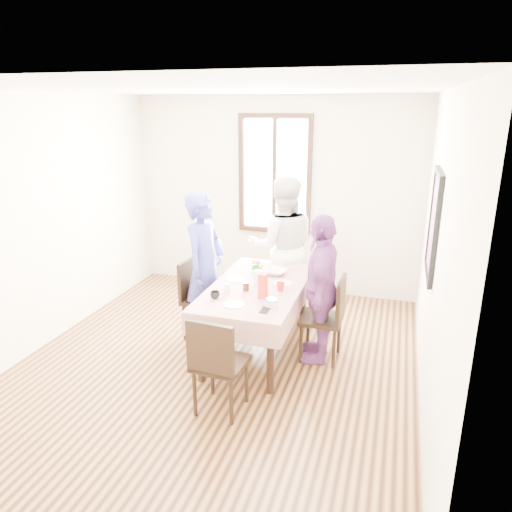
% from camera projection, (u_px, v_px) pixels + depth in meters
% --- Properties ---
extents(ground, '(4.50, 4.50, 0.00)m').
position_uv_depth(ground, '(218.00, 362.00, 4.98)').
color(ground, black).
rests_on(ground, ground).
extents(back_wall, '(4.00, 0.00, 4.00)m').
position_uv_depth(back_wall, '(275.00, 196.00, 6.62)').
color(back_wall, beige).
rests_on(back_wall, ground).
extents(right_wall, '(0.00, 4.50, 4.50)m').
position_uv_depth(right_wall, '(436.00, 256.00, 4.01)').
color(right_wall, beige).
rests_on(right_wall, ground).
extents(window_frame, '(1.02, 0.06, 1.62)m').
position_uv_depth(window_frame, '(275.00, 175.00, 6.51)').
color(window_frame, black).
rests_on(window_frame, back_wall).
extents(window_pane, '(0.90, 0.02, 1.50)m').
position_uv_depth(window_pane, '(275.00, 175.00, 6.52)').
color(window_pane, white).
rests_on(window_pane, back_wall).
extents(art_poster, '(0.04, 0.76, 0.96)m').
position_uv_depth(art_poster, '(434.00, 225.00, 4.23)').
color(art_poster, red).
rests_on(art_poster, right_wall).
extents(dining_table, '(0.81, 1.58, 0.75)m').
position_uv_depth(dining_table, '(257.00, 319.00, 5.10)').
color(dining_table, black).
rests_on(dining_table, ground).
extents(tablecloth, '(0.93, 1.70, 0.01)m').
position_uv_depth(tablecloth, '(257.00, 286.00, 4.98)').
color(tablecloth, '#530103').
rests_on(tablecloth, dining_table).
extents(chair_left, '(0.45, 0.45, 0.91)m').
position_uv_depth(chair_left, '(204.00, 300.00, 5.40)').
color(chair_left, black).
rests_on(chair_left, ground).
extents(chair_right, '(0.43, 0.43, 0.91)m').
position_uv_depth(chair_right, '(321.00, 318.00, 4.93)').
color(chair_right, black).
rests_on(chair_right, ground).
extents(chair_far, '(0.45, 0.45, 0.91)m').
position_uv_depth(chair_far, '(282.00, 278.00, 6.07)').
color(chair_far, black).
rests_on(chair_far, ground).
extents(chair_near, '(0.45, 0.45, 0.91)m').
position_uv_depth(chair_near, '(221.00, 363.00, 4.08)').
color(chair_near, black).
rests_on(chair_near, ground).
extents(person_left, '(0.49, 0.67, 1.68)m').
position_uv_depth(person_left, '(204.00, 268.00, 5.28)').
color(person_left, '#383B92').
rests_on(person_left, ground).
extents(person_far, '(1.02, 0.90, 1.76)m').
position_uv_depth(person_far, '(282.00, 247.00, 5.92)').
color(person_far, silver).
rests_on(person_far, ground).
extents(person_right, '(0.44, 0.94, 1.56)m').
position_uv_depth(person_right, '(321.00, 289.00, 4.84)').
color(person_right, '#75377C').
rests_on(person_right, ground).
extents(mug_black, '(0.12, 0.12, 0.07)m').
position_uv_depth(mug_black, '(215.00, 295.00, 4.63)').
color(mug_black, black).
rests_on(mug_black, tablecloth).
extents(mug_flag, '(0.13, 0.13, 0.08)m').
position_uv_depth(mug_flag, '(280.00, 287.00, 4.83)').
color(mug_flag, red).
rests_on(mug_flag, tablecloth).
extents(mug_green, '(0.13, 0.13, 0.08)m').
position_uv_depth(mug_green, '(256.00, 270.00, 5.33)').
color(mug_green, '#0C7226').
rests_on(mug_green, tablecloth).
extents(serving_bowl, '(0.26, 0.26, 0.06)m').
position_uv_depth(serving_bowl, '(276.00, 272.00, 5.29)').
color(serving_bowl, white).
rests_on(serving_bowl, tablecloth).
extents(juice_carton, '(0.08, 0.08, 0.25)m').
position_uv_depth(juice_carton, '(263.00, 286.00, 4.62)').
color(juice_carton, red).
rests_on(juice_carton, tablecloth).
extents(butter_tub, '(0.12, 0.12, 0.06)m').
position_uv_depth(butter_tub, '(271.00, 303.00, 4.46)').
color(butter_tub, white).
rests_on(butter_tub, tablecloth).
extents(jam_jar, '(0.06, 0.06, 0.09)m').
position_uv_depth(jam_jar, '(246.00, 287.00, 4.83)').
color(jam_jar, black).
rests_on(jam_jar, tablecloth).
extents(drinking_glass, '(0.07, 0.07, 0.10)m').
position_uv_depth(drinking_glass, '(227.00, 288.00, 4.78)').
color(drinking_glass, silver).
rests_on(drinking_glass, tablecloth).
extents(smartphone, '(0.07, 0.15, 0.01)m').
position_uv_depth(smartphone, '(265.00, 310.00, 4.37)').
color(smartphone, black).
rests_on(smartphone, tablecloth).
extents(flower_vase, '(0.08, 0.08, 0.16)m').
position_uv_depth(flower_vase, '(258.00, 278.00, 4.97)').
color(flower_vase, silver).
rests_on(flower_vase, tablecloth).
extents(plate_left, '(0.20, 0.20, 0.01)m').
position_uv_depth(plate_left, '(236.00, 279.00, 5.14)').
color(plate_left, white).
rests_on(plate_left, tablecloth).
extents(plate_right, '(0.20, 0.20, 0.01)m').
position_uv_depth(plate_right, '(283.00, 283.00, 5.02)').
color(plate_right, white).
rests_on(plate_right, tablecloth).
extents(plate_near, '(0.20, 0.20, 0.01)m').
position_uv_depth(plate_near, '(234.00, 305.00, 4.49)').
color(plate_near, white).
rests_on(plate_near, tablecloth).
extents(butter_lid, '(0.12, 0.12, 0.01)m').
position_uv_depth(butter_lid, '(271.00, 299.00, 4.45)').
color(butter_lid, blue).
rests_on(butter_lid, butter_tub).
extents(flower_bunch, '(0.09, 0.09, 0.10)m').
position_uv_depth(flower_bunch, '(258.00, 266.00, 4.93)').
color(flower_bunch, yellow).
rests_on(flower_bunch, flower_vase).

